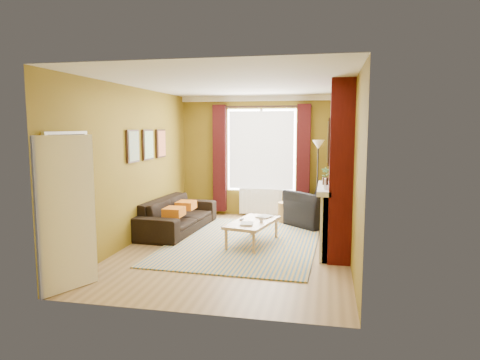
{
  "coord_description": "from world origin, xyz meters",
  "views": [
    {
      "loc": [
        1.52,
        -7.14,
        2.09
      ],
      "look_at": [
        0.0,
        0.25,
        1.15
      ],
      "focal_mm": 32.0,
      "sensor_mm": 36.0,
      "label": 1
    }
  ],
  "objects_px": {
    "coffee_table": "(253,224)",
    "wicker_stool": "(286,213)",
    "floor_lamp": "(318,158)",
    "armchair": "(319,208)",
    "sofa": "(178,215)"
  },
  "relations": [
    {
      "from": "sofa",
      "to": "wicker_stool",
      "type": "bearing_deg",
      "value": -56.08
    },
    {
      "from": "coffee_table",
      "to": "wicker_stool",
      "type": "relative_size",
      "value": 3.05
    },
    {
      "from": "sofa",
      "to": "wicker_stool",
      "type": "relative_size",
      "value": 5.06
    },
    {
      "from": "sofa",
      "to": "coffee_table",
      "type": "relative_size",
      "value": 1.66
    },
    {
      "from": "armchair",
      "to": "sofa",
      "type": "bearing_deg",
      "value": -27.69
    },
    {
      "from": "armchair",
      "to": "wicker_stool",
      "type": "xyz_separation_m",
      "value": [
        -0.71,
        0.15,
        -0.16
      ]
    },
    {
      "from": "wicker_stool",
      "to": "floor_lamp",
      "type": "relative_size",
      "value": 0.25
    },
    {
      "from": "armchair",
      "to": "floor_lamp",
      "type": "relative_size",
      "value": 0.65
    },
    {
      "from": "floor_lamp",
      "to": "coffee_table",
      "type": "bearing_deg",
      "value": -118.39
    },
    {
      "from": "coffee_table",
      "to": "floor_lamp",
      "type": "relative_size",
      "value": 0.75
    },
    {
      "from": "sofa",
      "to": "armchair",
      "type": "bearing_deg",
      "value": -65.52
    },
    {
      "from": "sofa",
      "to": "wicker_stool",
      "type": "height_order",
      "value": "sofa"
    },
    {
      "from": "sofa",
      "to": "coffee_table",
      "type": "xyz_separation_m",
      "value": [
        1.65,
        -0.67,
        0.04
      ]
    },
    {
      "from": "coffee_table",
      "to": "floor_lamp",
      "type": "xyz_separation_m",
      "value": [
        1.08,
        2.0,
        1.05
      ]
    },
    {
      "from": "wicker_stool",
      "to": "armchair",
      "type": "bearing_deg",
      "value": -12.13
    }
  ]
}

